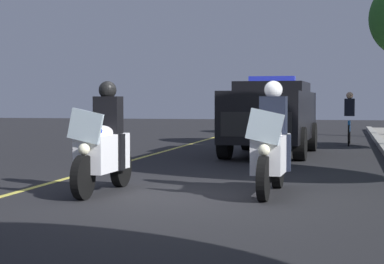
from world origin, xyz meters
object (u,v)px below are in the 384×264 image
object	(u,v)px
police_motorcycle_lead_left	(104,147)
cyclist_background	(349,118)
police_suv	(271,114)
police_motorcycle_lead_right	(271,148)

from	to	relation	value
police_motorcycle_lead_left	cyclist_background	world-z (taller)	police_motorcycle_lead_left
police_suv	cyclist_background	bearing A→B (deg)	156.19
police_motorcycle_lead_left	police_motorcycle_lead_right	bearing A→B (deg)	99.71
police_motorcycle_lead_left	police_motorcycle_lead_right	size ratio (longest dim) A/B	1.00
police_motorcycle_lead_left	police_suv	distance (m)	7.93
police_motorcycle_lead_left	cyclist_background	distance (m)	12.80
police_motorcycle_lead_right	police_suv	xyz separation A→B (m)	(-7.30, -0.81, 0.37)
police_motorcycle_lead_left	police_suv	bearing A→B (deg)	167.50
cyclist_background	police_motorcycle_lead_right	bearing A→B (deg)	-5.71
police_motorcycle_lead_left	cyclist_background	xyz separation A→B (m)	(-12.25, 3.71, 0.14)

